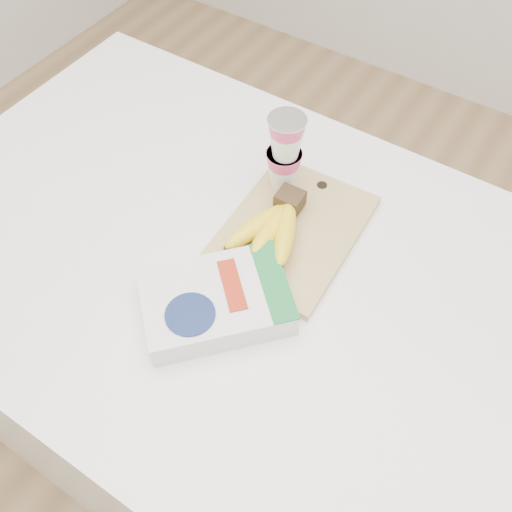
{
  "coord_description": "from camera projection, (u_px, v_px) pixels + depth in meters",
  "views": [
    {
      "loc": [
        0.38,
        -0.49,
        1.8
      ],
      "look_at": [
        0.06,
        -0.0,
        1.01
      ],
      "focal_mm": 40.0,
      "sensor_mm": 36.0,
      "label": 1
    }
  ],
  "objects": [
    {
      "name": "yogurt_stack",
      "position": [
        285.0,
        151.0,
        1.05
      ],
      "size": [
        0.07,
        0.07,
        0.17
      ],
      "color": "white",
      "rests_on": "cutting_board"
    },
    {
      "name": "bananas",
      "position": [
        273.0,
        226.0,
        1.02
      ],
      "size": [
        0.14,
        0.19,
        0.06
      ],
      "color": "#382816",
      "rests_on": "cutting_board"
    },
    {
      "name": "cutting_board",
      "position": [
        292.0,
        230.0,
        1.06
      ],
      "size": [
        0.24,
        0.32,
        0.02
      ],
      "primitive_type": "cube",
      "rotation": [
        0.0,
        0.0,
        0.05
      ],
      "color": "tan",
      "rests_on": "table"
    },
    {
      "name": "table",
      "position": [
        236.0,
        370.0,
        1.42
      ],
      "size": [
        1.29,
        0.86,
        0.97
      ],
      "primitive_type": "cube",
      "color": "white",
      "rests_on": "ground"
    },
    {
      "name": "cereal_box",
      "position": [
        217.0,
        301.0,
        0.94
      ],
      "size": [
        0.28,
        0.29,
        0.05
      ],
      "rotation": [
        0.0,
        0.0,
        -0.74
      ],
      "color": "white",
      "rests_on": "table"
    },
    {
      "name": "room",
      "position": [
        217.0,
        76.0,
        0.73
      ],
      "size": [
        4.0,
        4.0,
        4.0
      ],
      "color": "tan",
      "rests_on": "ground"
    }
  ]
}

